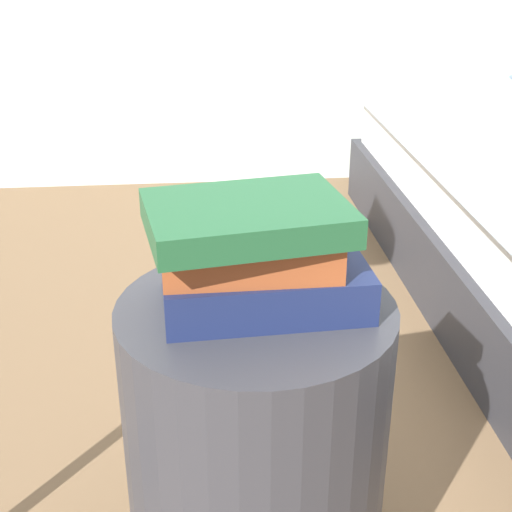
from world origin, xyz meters
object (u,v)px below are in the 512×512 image
book_navy (264,284)px  book_rust (249,246)px  book_forest (247,218)px  side_table (256,458)px

book_navy → book_rust: (-0.02, 0.00, 0.06)m
book_rust → book_navy: bearing=-3.2°
book_rust → book_forest: 0.05m
side_table → book_navy: size_ratio=1.91×
book_navy → book_rust: book_rust is taller
book_navy → book_rust: size_ratio=1.20×
book_rust → book_forest: (-0.00, -0.02, 0.05)m
book_navy → book_forest: (-0.02, -0.01, 0.10)m
side_table → book_rust: book_rust is taller
book_navy → book_forest: bearing=-152.3°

